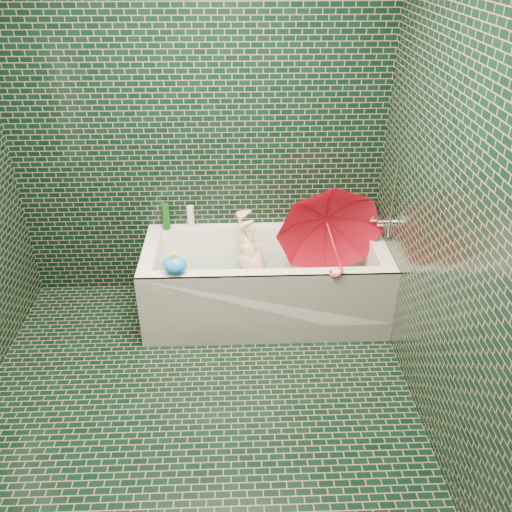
{
  "coord_description": "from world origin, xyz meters",
  "views": [
    {
      "loc": [
        0.26,
        -2.23,
        2.42
      ],
      "look_at": [
        0.38,
        0.82,
        0.6
      ],
      "focal_mm": 38.0,
      "sensor_mm": 36.0,
      "label": 1
    }
  ],
  "objects_px": {
    "bathtub": "(265,289)",
    "child": "(257,273)",
    "rubber_duck": "(341,221)",
    "bath_toy": "(175,265)",
    "umbrella": "(333,244)"
  },
  "relations": [
    {
      "from": "bathtub",
      "to": "child",
      "type": "height_order",
      "value": "bathtub"
    },
    {
      "from": "child",
      "to": "rubber_duck",
      "type": "bearing_deg",
      "value": 111.38
    },
    {
      "from": "umbrella",
      "to": "bath_toy",
      "type": "distance_m",
      "value": 1.07
    },
    {
      "from": "rubber_duck",
      "to": "child",
      "type": "bearing_deg",
      "value": -164.01
    },
    {
      "from": "child",
      "to": "bath_toy",
      "type": "xyz_separation_m",
      "value": [
        -0.54,
        -0.36,
        0.31
      ]
    },
    {
      "from": "bathtub",
      "to": "umbrella",
      "type": "height_order",
      "value": "umbrella"
    },
    {
      "from": "child",
      "to": "bath_toy",
      "type": "relative_size",
      "value": 5.93
    },
    {
      "from": "rubber_duck",
      "to": "bathtub",
      "type": "bearing_deg",
      "value": -157.5
    },
    {
      "from": "bathtub",
      "to": "rubber_duck",
      "type": "xyz_separation_m",
      "value": [
        0.58,
        0.33,
        0.38
      ]
    },
    {
      "from": "umbrella",
      "to": "bath_toy",
      "type": "xyz_separation_m",
      "value": [
        -1.05,
        -0.22,
        -0.01
      ]
    },
    {
      "from": "rubber_duck",
      "to": "bath_toy",
      "type": "height_order",
      "value": "bath_toy"
    },
    {
      "from": "bathtub",
      "to": "rubber_duck",
      "type": "distance_m",
      "value": 0.76
    },
    {
      "from": "child",
      "to": "umbrella",
      "type": "xyz_separation_m",
      "value": [
        0.51,
        -0.14,
        0.31
      ]
    },
    {
      "from": "bathtub",
      "to": "child",
      "type": "distance_m",
      "value": 0.13
    },
    {
      "from": "umbrella",
      "to": "rubber_duck",
      "type": "relative_size",
      "value": 6.76
    }
  ]
}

